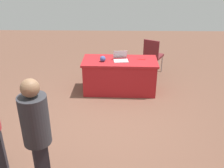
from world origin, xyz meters
The scene contains 7 objects.
ground_plane centered at (0.00, 0.00, 0.00)m, with size 14.40×14.40×0.00m, color brown.
table_foreground centered at (-0.25, -1.52, 0.39)m, with size 1.71×0.81×0.77m.
chair_near_front centered at (-1.12, -2.56, 0.56)m, with size 0.60×0.60×0.96m.
person_organiser centered at (0.78, 1.44, 0.92)m, with size 0.45×0.45×1.66m.
laptop_silver centered at (-0.26, -1.49, 0.81)m, with size 0.35×0.33×0.21m.
yarn_ball centered at (0.14, -1.43, 0.83)m, with size 0.13×0.13×0.13m, color #3F5999.
scissors_red centered at (-0.74, -1.58, 0.77)m, with size 0.18×0.04×0.01m, color red.
Camera 1 is at (-0.18, 3.99, 2.84)m, focal length 41.53 mm.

